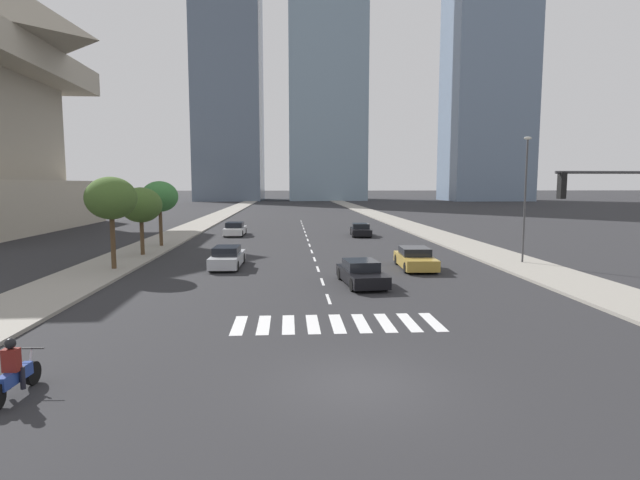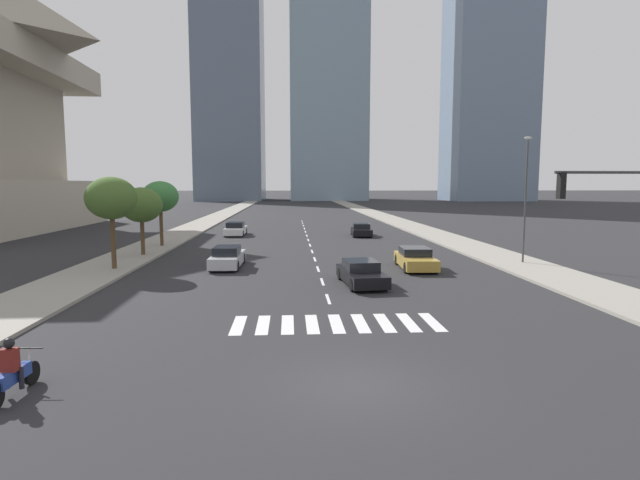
{
  "view_description": "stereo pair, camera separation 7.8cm",
  "coord_description": "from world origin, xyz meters",
  "views": [
    {
      "loc": [
        -1.77,
        -12.23,
        5.12
      ],
      "look_at": [
        0.0,
        15.73,
        2.0
      ],
      "focal_mm": 28.09,
      "sensor_mm": 36.0,
      "label": 1
    },
    {
      "loc": [
        -1.7,
        -12.23,
        5.12
      ],
      "look_at": [
        0.0,
        15.73,
        2.0
      ],
      "focal_mm": 28.09,
      "sensor_mm": 36.0,
      "label": 2
    }
  ],
  "objects": [
    {
      "name": "ground_plane",
      "position": [
        0.0,
        0.0,
        0.0
      ],
      "size": [
        800.0,
        800.0,
        0.0
      ],
      "primitive_type": "plane",
      "color": "#28282B"
    },
    {
      "name": "sidewalk_east",
      "position": [
        12.94,
        30.0,
        0.07
      ],
      "size": [
        4.0,
        260.0,
        0.15
      ],
      "primitive_type": "cube",
      "color": "gray",
      "rests_on": "ground"
    },
    {
      "name": "sidewalk_west",
      "position": [
        -12.94,
        30.0,
        0.07
      ],
      "size": [
        4.0,
        260.0,
        0.15
      ],
      "primitive_type": "cube",
      "color": "gray",
      "rests_on": "ground"
    },
    {
      "name": "crosswalk_near",
      "position": [
        -0.0,
        5.73,
        0.0
      ],
      "size": [
        7.65,
        2.56,
        0.01
      ],
      "color": "silver",
      "rests_on": "ground"
    },
    {
      "name": "lane_divider_center",
      "position": [
        0.0,
        33.73,
        0.0
      ],
      "size": [
        0.14,
        50.0,
        0.01
      ],
      "color": "silver",
      "rests_on": "ground"
    },
    {
      "name": "motorcycle_lead",
      "position": [
        -8.4,
        -0.17,
        0.58
      ],
      "size": [
        0.7,
        2.11,
        1.49
      ],
      "rotation": [
        0.0,
        0.0,
        1.52
      ],
      "color": "black",
      "rests_on": "ground"
    },
    {
      "name": "sedan_black_0",
      "position": [
        5.42,
        37.06,
        0.57
      ],
      "size": [
        2.12,
        4.4,
        1.23
      ],
      "rotation": [
        0.0,
        0.0,
        -1.63
      ],
      "color": "black",
      "rests_on": "ground"
    },
    {
      "name": "sedan_gold_1",
      "position": [
        5.95,
        17.58,
        0.59
      ],
      "size": [
        2.12,
        4.78,
        1.28
      ],
      "rotation": [
        0.0,
        0.0,
        -1.62
      ],
      "color": "#B28E38",
      "rests_on": "ground"
    },
    {
      "name": "sedan_black_2",
      "position": [
        1.96,
        12.87,
        0.57
      ],
      "size": [
        2.22,
        4.61,
        1.24
      ],
      "rotation": [
        0.0,
        0.0,
        -1.47
      ],
      "color": "black",
      "rests_on": "ground"
    },
    {
      "name": "sedan_white_3",
      "position": [
        -7.15,
        38.38,
        0.62
      ],
      "size": [
        1.99,
        4.66,
        1.34
      ],
      "rotation": [
        0.0,
        0.0,
        1.55
      ],
      "color": "silver",
      "rests_on": "ground"
    },
    {
      "name": "sedan_silver_4",
      "position": [
        -5.57,
        18.75,
        0.61
      ],
      "size": [
        1.85,
        4.74,
        1.32
      ],
      "rotation": [
        0.0,
        0.0,
        1.55
      ],
      "color": "#B7BABF",
      "rests_on": "ground"
    },
    {
      "name": "traffic_signal_near",
      "position": [
        10.25,
        4.36,
        4.14
      ],
      "size": [
        5.04,
        0.28,
        5.78
      ],
      "rotation": [
        0.0,
        0.0,
        3.14
      ],
      "color": "#333335",
      "rests_on": "sidewalk_east"
    },
    {
      "name": "street_lamp_east",
      "position": [
        13.24,
        18.7,
        4.73
      ],
      "size": [
        0.5,
        0.24,
        7.95
      ],
      "color": "#3F3F42",
      "rests_on": "sidewalk_east"
    },
    {
      "name": "street_tree_nearest",
      "position": [
        -12.14,
        17.84,
        4.29
      ],
      "size": [
        2.94,
        2.94,
        5.42
      ],
      "color": "#4C3823",
      "rests_on": "sidewalk_west"
    },
    {
      "name": "street_tree_second",
      "position": [
        -12.14,
        23.74,
        3.66
      ],
      "size": [
        2.91,
        2.91,
        4.77
      ],
      "color": "#4C3823",
      "rests_on": "sidewalk_west"
    },
    {
      "name": "street_tree_third",
      "position": [
        -12.14,
        29.01,
        4.12
      ],
      "size": [
        2.91,
        2.91,
        5.23
      ],
      "color": "#4C3823",
      "rests_on": "sidewalk_west"
    },
    {
      "name": "office_tower_left_skyline",
      "position": [
        -20.16,
        152.47,
        59.37
      ],
      "size": [
        20.2,
        28.34,
        130.29
      ],
      "color": "slate",
      "rests_on": "ground"
    },
    {
      "name": "office_tower_center_skyline",
      "position": [
        10.74,
        155.67,
        56.16
      ],
      "size": [
        24.21,
        28.06,
        113.39
      ],
      "color": "#7A93A8",
      "rests_on": "ground"
    }
  ]
}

